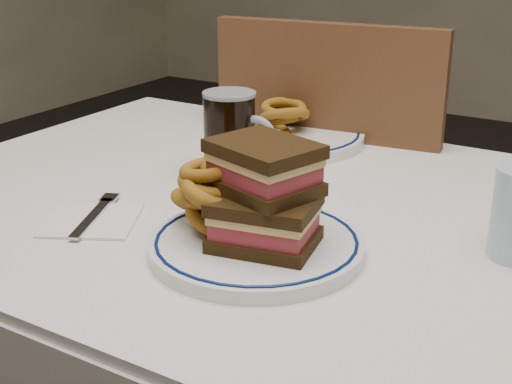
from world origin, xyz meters
The scene contains 10 objects.
dining_table centered at (0.00, 0.00, 0.64)m, with size 1.27×0.87×0.75m.
chair_far centered at (-0.13, 0.47, 0.53)m, with size 0.50×0.50×0.97m.
main_plate centered at (0.03, -0.16, 0.76)m, with size 0.27×0.27×0.02m.
reuben_sandwich centered at (0.05, -0.16, 0.83)m, with size 0.15×0.14×0.13m.
onion_rings_main centered at (-0.02, -0.16, 0.82)m, with size 0.14×0.13×0.13m.
ketchup_ramekin centered at (0.00, -0.07, 0.79)m, with size 0.06×0.06×0.04m.
beer_mug centered at (-0.15, 0.06, 0.82)m, with size 0.13×0.09×0.14m.
far_plate centered at (-0.17, 0.28, 0.76)m, with size 0.30×0.30×0.02m.
onion_rings_far centered at (-0.19, 0.28, 0.80)m, with size 0.13×0.13×0.09m.
napkin_fork centered at (-0.22, -0.19, 0.75)m, with size 0.17×0.17×0.01m.
Camera 1 is at (0.46, -0.86, 1.15)m, focal length 50.00 mm.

